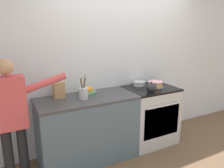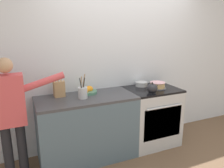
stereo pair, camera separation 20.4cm
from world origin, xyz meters
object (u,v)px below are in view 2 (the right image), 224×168
(stove_range, at_px, (151,116))
(person_baker, at_px, (11,111))
(tea_kettle, at_px, (152,88))
(knife_block, at_px, (59,88))
(mixing_bowl, at_px, (142,84))
(fruit_bowl, at_px, (88,91))
(utensil_crock, at_px, (83,93))
(layer_cake, at_px, (157,85))

(stove_range, bearing_deg, person_baker, -177.30)
(tea_kettle, height_order, knife_block, knife_block)
(mixing_bowl, distance_m, fruit_bowl, 0.91)
(person_baker, bearing_deg, knife_block, 27.27)
(tea_kettle, height_order, utensil_crock, utensil_crock)
(tea_kettle, distance_m, fruit_bowl, 0.92)
(mixing_bowl, distance_m, person_baker, 1.93)
(layer_cake, xyz_separation_m, knife_block, (-1.46, 0.20, 0.06))
(stove_range, xyz_separation_m, knife_block, (-1.38, 0.18, 0.56))
(layer_cake, bearing_deg, mixing_bowl, 127.62)
(knife_block, bearing_deg, utensil_crock, -38.97)
(person_baker, bearing_deg, layer_cake, 5.09)
(person_baker, bearing_deg, utensil_crock, 6.72)
(utensil_crock, height_order, fruit_bowl, utensil_crock)
(mixing_bowl, height_order, utensil_crock, utensil_crock)
(knife_block, bearing_deg, layer_cake, -7.62)
(tea_kettle, distance_m, mixing_bowl, 0.39)
(stove_range, distance_m, fruit_bowl, 1.11)
(stove_range, xyz_separation_m, layer_cake, (0.08, -0.02, 0.50))
(stove_range, distance_m, person_baker, 2.04)
(fruit_bowl, xyz_separation_m, person_baker, (-1.00, -0.25, -0.05))
(tea_kettle, relative_size, person_baker, 0.13)
(knife_block, xyz_separation_m, utensil_crock, (0.27, -0.22, -0.03))
(mixing_bowl, relative_size, person_baker, 0.13)
(stove_range, relative_size, utensil_crock, 2.79)
(person_baker, bearing_deg, mixing_bowl, 11.41)
(stove_range, height_order, knife_block, knife_block)
(utensil_crock, bearing_deg, tea_kettle, -8.88)
(utensil_crock, relative_size, person_baker, 0.22)
(mixing_bowl, height_order, fruit_bowl, fruit_bowl)
(fruit_bowl, height_order, person_baker, person_baker)
(tea_kettle, height_order, person_baker, person_baker)
(knife_block, height_order, utensil_crock, utensil_crock)
(utensil_crock, distance_m, person_baker, 0.88)
(layer_cake, bearing_deg, person_baker, -177.85)
(knife_block, height_order, person_baker, person_baker)
(knife_block, relative_size, person_baker, 0.20)
(tea_kettle, xyz_separation_m, fruit_bowl, (-0.86, 0.34, -0.03))
(person_baker, bearing_deg, fruit_bowl, 16.79)
(stove_range, bearing_deg, fruit_bowl, 171.19)
(utensil_crock, relative_size, fruit_bowl, 1.25)
(tea_kettle, bearing_deg, stove_range, 55.22)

